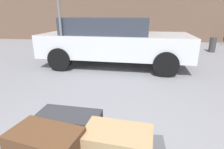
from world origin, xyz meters
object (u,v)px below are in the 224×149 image
(duffel_bag_charcoal_front_left, at_px, (69,127))
(duffel_bag_tan_rear_left, at_px, (118,147))
(bollard_kerb_near, at_px, (178,44))
(bollard_kerb_mid, at_px, (213,45))
(parked_car, at_px, (113,40))
(no_parking_sign, at_px, (59,13))

(duffel_bag_charcoal_front_left, bearing_deg, duffel_bag_tan_rear_left, -21.14)
(duffel_bag_tan_rear_left, distance_m, bollard_kerb_near, 7.04)
(duffel_bag_tan_rear_left, relative_size, bollard_kerb_mid, 0.91)
(duffel_bag_tan_rear_left, bearing_deg, bollard_kerb_near, 80.77)
(duffel_bag_charcoal_front_left, distance_m, parked_car, 4.04)
(bollard_kerb_near, distance_m, bollard_kerb_mid, 1.37)
(parked_car, relative_size, bollard_kerb_near, 7.31)
(duffel_bag_charcoal_front_left, xyz_separation_m, bollard_kerb_near, (2.43, 6.54, -0.18))
(bollard_kerb_near, height_order, bollard_kerb_mid, same)
(bollard_kerb_mid, height_order, no_parking_sign, no_parking_sign)
(bollard_kerb_mid, bearing_deg, parked_car, -146.81)
(duffel_bag_charcoal_front_left, bearing_deg, bollard_kerb_mid, 63.85)
(duffel_bag_tan_rear_left, bearing_deg, bollard_kerb_mid, 70.73)
(parked_car, bearing_deg, no_parking_sign, -148.70)
(duffel_bag_tan_rear_left, height_order, parked_car, parked_car)
(duffel_bag_tan_rear_left, height_order, bollard_kerb_near, duffel_bag_tan_rear_left)
(duffel_bag_charcoal_front_left, distance_m, bollard_kerb_near, 6.98)
(duffel_bag_charcoal_front_left, bearing_deg, parked_car, 94.65)
(no_parking_sign, bearing_deg, bollard_kerb_near, 41.20)
(parked_car, bearing_deg, duffel_bag_charcoal_front_left, -89.31)
(no_parking_sign, bearing_deg, duffel_bag_tan_rear_left, -62.15)
(duffel_bag_tan_rear_left, height_order, duffel_bag_charcoal_front_left, duffel_bag_tan_rear_left)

